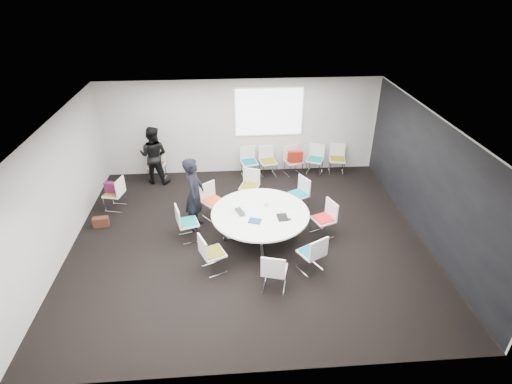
{
  "coord_description": "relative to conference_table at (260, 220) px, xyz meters",
  "views": [
    {
      "loc": [
        -0.39,
        -7.48,
        5.55
      ],
      "look_at": [
        0.2,
        0.4,
        1.0
      ],
      "focal_mm": 28.0,
      "sensor_mm": 36.0,
      "label": 1
    }
  ],
  "objects": [
    {
      "name": "chair_ring_a",
      "position": [
        1.47,
        0.04,
        -0.26
      ],
      "size": [
        0.58,
        0.59,
        0.88
      ],
      "rotation": [
        0.0,
        0.0,
        1.93
      ],
      "color": "silver",
      "rests_on": "ground"
    },
    {
      "name": "laptop_lid",
      "position": [
        -0.58,
        0.06,
        0.32
      ],
      "size": [
        0.02,
        0.3,
        0.22
      ],
      "primitive_type": "cube",
      "rotation": [
        0.0,
        0.0,
        1.55
      ],
      "color": "silver",
      "rests_on": "conference_table"
    },
    {
      "name": "chair_back_c",
      "position": [
        1.25,
        3.17,
        -0.26
      ],
      "size": [
        0.58,
        0.57,
        0.88
      ],
      "rotation": [
        0.0,
        0.0,
        3.47
      ],
      "color": "silver",
      "rests_on": "ground"
    },
    {
      "name": "chair_back_d",
      "position": [
        1.91,
        3.21,
        -0.26
      ],
      "size": [
        0.61,
        0.6,
        0.88
      ],
      "rotation": [
        0.0,
        0.0,
        2.71
      ],
      "color": "silver",
      "rests_on": "ground"
    },
    {
      "name": "red_jacket",
      "position": [
        1.26,
        2.95,
        0.16
      ],
      "size": [
        0.44,
        0.17,
        0.36
      ],
      "primitive_type": "cube",
      "rotation": [
        0.17,
        0.0,
        -0.02
      ],
      "color": "#AB2215",
      "rests_on": "chair_back_c"
    },
    {
      "name": "person_main",
      "position": [
        -1.48,
        0.61,
        0.37
      ],
      "size": [
        0.51,
        0.71,
        1.82
      ],
      "primitive_type": "imported",
      "rotation": [
        0.0,
        0.0,
        1.46
      ],
      "color": "black",
      "rests_on": "ground"
    },
    {
      "name": "chair_spare_left",
      "position": [
        -3.6,
        1.6,
        -0.26
      ],
      "size": [
        0.54,
        0.55,
        0.88
      ],
      "rotation": [
        0.0,
        0.0,
        1.34
      ],
      "color": "silver",
      "rests_on": "ground"
    },
    {
      "name": "conference_table",
      "position": [
        0.0,
        0.0,
        0.0
      ],
      "size": [
        2.19,
        2.19,
        0.73
      ],
      "color": "silver",
      "rests_on": "ground"
    },
    {
      "name": "projection_screen",
      "position": [
        0.54,
        3.5,
        1.31
      ],
      "size": [
        1.9,
        0.03,
        1.35
      ],
      "primitive_type": "cube",
      "color": "white",
      "rests_on": "room_shell"
    },
    {
      "name": "cup",
      "position": [
        0.15,
        0.27,
        0.24
      ],
      "size": [
        0.08,
        0.08,
        0.09
      ],
      "primitive_type": "cylinder",
      "color": "white",
      "rests_on": "conference_table"
    },
    {
      "name": "chair_ring_e",
      "position": [
        -1.65,
        0.14,
        -0.26
      ],
      "size": [
        0.56,
        0.57,
        0.88
      ],
      "rotation": [
        0.0,
        0.0,
        5.0
      ],
      "color": "silver",
      "rests_on": "ground"
    },
    {
      "name": "notebook_black",
      "position": [
        0.46,
        -0.25,
        0.2
      ],
      "size": [
        0.24,
        0.32,
        0.02
      ],
      "primitive_type": "cube",
      "rotation": [
        0.0,
        0.0,
        0.08
      ],
      "color": "black",
      "rests_on": "conference_table"
    },
    {
      "name": "chair_person_back",
      "position": [
        -2.76,
        3.17,
        -0.26
      ],
      "size": [
        0.51,
        0.5,
        0.88
      ],
      "rotation": [
        0.0,
        0.0,
        3.02
      ],
      "color": "silver",
      "rests_on": "ground"
    },
    {
      "name": "phone",
      "position": [
        0.57,
        -0.33,
        0.2
      ],
      "size": [
        0.15,
        0.09,
        0.01
      ],
      "primitive_type": "cube",
      "rotation": [
        0.0,
        0.0,
        0.12
      ],
      "color": "black",
      "rests_on": "conference_table"
    },
    {
      "name": "papers_right",
      "position": [
        0.46,
        0.14,
        0.2
      ],
      "size": [
        0.37,
        0.35,
        0.0
      ],
      "primitive_type": "cube",
      "rotation": [
        0.0,
        0.0,
        0.66
      ],
      "color": "silver",
      "rests_on": "conference_table"
    },
    {
      "name": "chair_ring_b",
      "position": [
        1.06,
        1.2,
        -0.26
      ],
      "size": [
        0.61,
        0.62,
        0.88
      ],
      "rotation": [
        0.0,
        0.0,
        2.07
      ],
      "color": "silver",
      "rests_on": "ground"
    },
    {
      "name": "chair_back_b",
      "position": [
        0.5,
        3.18,
        -0.26
      ],
      "size": [
        0.54,
        0.53,
        0.88
      ],
      "rotation": [
        0.0,
        0.0,
        3.33
      ],
      "color": "silver",
      "rests_on": "ground"
    },
    {
      "name": "tablet_folio",
      "position": [
        -0.15,
        -0.35,
        0.21
      ],
      "size": [
        0.31,
        0.27,
        0.03
      ],
      "primitive_type": "cube",
      "rotation": [
        0.0,
        0.0,
        -0.33
      ],
      "color": "navy",
      "rests_on": "conference_table"
    },
    {
      "name": "brown_bag",
      "position": [
        -3.8,
        0.8,
        -0.42
      ],
      "size": [
        0.38,
        0.2,
        0.24
      ],
      "primitive_type": "cube",
      "rotation": [
        0.0,
        0.0,
        0.12
      ],
      "color": "#422115",
      "rests_on": "ground"
    },
    {
      "name": "chair_ring_g",
      "position": [
        0.14,
        -1.61,
        -0.26
      ],
      "size": [
        0.56,
        0.55,
        0.88
      ],
      "rotation": [
        0.0,
        0.0,
        6.01
      ],
      "color": "silver",
      "rests_on": "ground"
    },
    {
      "name": "chair_back_a",
      "position": [
        -0.06,
        3.18,
        -0.26
      ],
      "size": [
        0.54,
        0.53,
        0.88
      ],
      "rotation": [
        0.0,
        0.0,
        3.34
      ],
      "color": "silver",
      "rests_on": "ground"
    },
    {
      "name": "chair_ring_f",
      "position": [
        -1.06,
        -1.01,
        -0.26
      ],
      "size": [
        0.6,
        0.6,
        0.88
      ],
      "rotation": [
        0.0,
        0.0,
        5.13
      ],
      "color": "silver",
      "rests_on": "ground"
    },
    {
      "name": "chair_ring_d",
      "position": [
        -1.1,
        1.04,
        -0.26
      ],
      "size": [
        0.64,
        0.64,
        0.88
      ],
      "rotation": [
        0.0,
        0.0,
        3.82
      ],
      "color": "silver",
      "rests_on": "ground"
    },
    {
      "name": "maroon_bag",
      "position": [
        -3.61,
        1.6,
        0.08
      ],
      "size": [
        0.42,
        0.23,
        0.28
      ],
      "primitive_type": "cube",
      "rotation": [
        0.0,
        0.0,
        -0.23
      ],
      "color": "#4E1536",
      "rests_on": "chair_spare_left"
    },
    {
      "name": "chair_ring_c",
      "position": [
        -0.14,
        1.71,
        -0.26
      ],
      "size": [
        0.59,
        0.58,
        0.88
      ],
      "rotation": [
        0.0,
        0.0,
        2.78
      ],
      "color": "silver",
      "rests_on": "ground"
    },
    {
      "name": "laptop",
      "position": [
        -0.4,
        0.04,
        0.21
      ],
      "size": [
        0.34,
        0.42,
        0.03
      ],
      "primitive_type": "imported",
      "rotation": [
        0.0,
        0.0,
        1.91
      ],
      "color": "#333338",
      "rests_on": "conference_table"
    },
    {
      "name": "papers_front",
      "position": [
        0.65,
        -0.06,
        0.2
      ],
      "size": [
        0.34,
        0.27,
        0.0
      ],
      "primitive_type": "cube",
      "rotation": [
        0.0,
        0.0,
        -0.21
      ],
      "color": "white",
      "rests_on": "conference_table"
    },
    {
      "name": "chair_back_e",
      "position": [
        2.58,
        3.18,
        -0.26
      ],
      "size": [
        0.53,
        0.52,
        0.88
      ],
      "rotation": [
        0.0,
        0.0,
        2.97
      ],
      "color": "silver",
      "rests_on": "ground"
    },
    {
      "name": "room_shell",
      "position": [
        -0.17,
        0.04,
        0.86
      ],
      "size": [
        8.08,
        7.08,
        2.88
      ],
      "color": "black",
      "rests_on": "ground"
    },
    {
      "name": "chair_ring_h",
      "position": [
        0.95,
        -1.14,
        -0.26
      ],
      "size": [
        0.62,
        0.61,
        0.88
      ],
      "rotation": [
        0.0,
        0.0,
        6.79
      ],
      "color": "silver",
      "rests_on": "ground"
    },
    {
      "name": "person_back",
      "position": [
        -2.77,
        3.01,
        0.31
      ],
      "size": [
        0.94,
        0.81,
        1.68
      ],
      "primitive_type": "imported",
      "rotation": [
        0.0,
        0.0,
        2.91
      ],
      "color": "black",
      "rests_on": "ground"
    }
  ]
}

